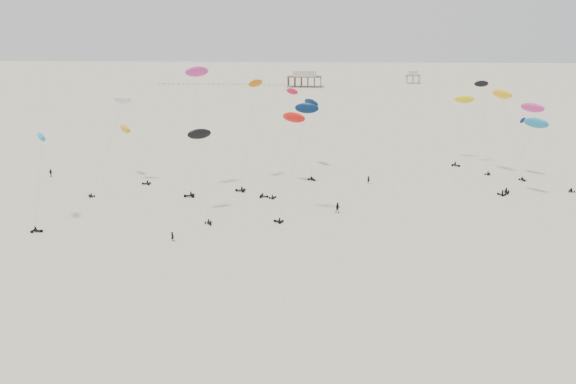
# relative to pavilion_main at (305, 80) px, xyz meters

# --- Properties ---
(ground_plane) EXTENTS (900.00, 900.00, 0.00)m
(ground_plane) POSITION_rel_pavilion_main_xyz_m (10.00, -150.00, -4.22)
(ground_plane) COLOR beige
(pavilion_main) EXTENTS (21.00, 13.00, 9.80)m
(pavilion_main) POSITION_rel_pavilion_main_xyz_m (0.00, 0.00, 0.00)
(pavilion_main) COLOR brown
(pavilion_main) RESTS_ON ground
(pavilion_small) EXTENTS (9.00, 7.00, 8.00)m
(pavilion_small) POSITION_rel_pavilion_main_xyz_m (70.00, 30.00, -0.74)
(pavilion_small) COLOR brown
(pavilion_small) RESTS_ON ground
(pier_fence) EXTENTS (80.20, 0.20, 1.50)m
(pier_fence) POSITION_rel_pavilion_main_xyz_m (-52.00, -0.00, -3.45)
(pier_fence) COLOR black
(pier_fence) RESTS_ON ground
(rig_0) EXTENTS (6.22, 10.78, 16.21)m
(rig_0) POSITION_rel_pavilion_main_xyz_m (-6.46, -252.61, 7.89)
(rig_0) COLOR black
(rig_0) RESTS_ON ground
(rig_1) EXTENTS (3.74, 14.37, 22.57)m
(rig_1) POSITION_rel_pavilion_main_xyz_m (53.67, -210.38, 10.27)
(rig_1) COLOR black
(rig_1) RESTS_ON ground
(rig_2) EXTENTS (5.04, 14.56, 23.40)m
(rig_2) POSITION_rel_pavilion_main_xyz_m (-0.44, -229.91, 11.31)
(rig_2) COLOR black
(rig_2) RESTS_ON ground
(rig_3) EXTENTS (6.45, 10.89, 15.75)m
(rig_3) POSITION_rel_pavilion_main_xyz_m (55.50, -231.28, 2.62)
(rig_3) COLOR black
(rig_3) RESTS_ON ground
(rig_4) EXTENTS (6.87, 12.32, 17.75)m
(rig_4) POSITION_rel_pavilion_main_xyz_m (50.53, -203.01, 8.29)
(rig_4) COLOR black
(rig_4) RESTS_ON ground
(rig_5) EXTENTS (7.37, 12.16, 20.45)m
(rig_5) POSITION_rel_pavilion_main_xyz_m (56.58, -216.47, 12.82)
(rig_5) COLOR black
(rig_5) RESTS_ON ground
(rig_6) EXTENTS (3.53, 9.02, 16.01)m
(rig_6) POSITION_rel_pavilion_main_xyz_m (-32.41, -260.81, 6.68)
(rig_6) COLOR black
(rig_6) RESTS_ON ground
(rig_7) EXTENTS (9.44, 5.54, 16.12)m
(rig_7) POSITION_rel_pavilion_main_xyz_m (57.13, -235.22, 8.90)
(rig_7) COLOR black
(rig_7) RESTS_ON ground
(rig_8) EXTENTS (7.79, 8.62, 20.54)m
(rig_8) POSITION_rel_pavilion_main_xyz_m (11.59, -251.92, 11.45)
(rig_8) COLOR black
(rig_8) RESTS_ON ground
(rig_9) EXTENTS (10.13, 11.02, 14.15)m
(rig_9) POSITION_rel_pavilion_main_xyz_m (-28.94, -227.50, 4.76)
(rig_9) COLOR black
(rig_9) RESTS_ON ground
(rig_10) EXTENTS (7.66, 14.11, 22.77)m
(rig_10) POSITION_rel_pavilion_main_xyz_m (6.79, -234.12, 9.49)
(rig_10) COLOR black
(rig_10) RESTS_ON ground
(rig_11) EXTENTS (5.45, 11.50, 25.81)m
(rig_11) POSITION_rel_pavilion_main_xyz_m (-11.02, -236.32, 15.37)
(rig_11) COLOR black
(rig_11) RESTS_ON ground
(rig_12) EXTENTS (5.23, 17.92, 19.80)m
(rig_12) POSITION_rel_pavilion_main_xyz_m (12.00, -215.15, 9.79)
(rig_12) COLOR black
(rig_12) RESTS_ON ground
(rig_13) EXTENTS (8.69, 17.93, 20.50)m
(rig_13) POSITION_rel_pavilion_main_xyz_m (62.79, -220.26, 10.13)
(rig_13) COLOR black
(rig_13) RESTS_ON ground
(rig_14) EXTENTS (7.28, 16.26, 18.56)m
(rig_14) POSITION_rel_pavilion_main_xyz_m (8.50, -230.75, 9.26)
(rig_14) COLOR black
(rig_14) RESTS_ON ground
(rig_15) EXTENTS (6.72, 15.03, 21.38)m
(rig_15) POSITION_rel_pavilion_main_xyz_m (-28.75, -233.69, 11.17)
(rig_15) COLOR black
(rig_15) RESTS_ON ground
(spectator_0) EXTENTS (0.82, 0.70, 1.89)m
(spectator_0) POSITION_rel_pavilion_main_xyz_m (-8.14, -267.60, -4.22)
(spectator_0) COLOR black
(spectator_0) RESTS_ON ground
(spectator_1) EXTENTS (1.16, 0.71, 2.32)m
(spectator_1) POSITION_rel_pavilion_main_xyz_m (18.38, -250.97, -4.22)
(spectator_1) COLOR black
(spectator_1) RESTS_ON ground
(spectator_2) EXTENTS (1.33, 0.80, 2.14)m
(spectator_2) POSITION_rel_pavilion_main_xyz_m (-47.85, -228.61, -4.22)
(spectator_2) COLOR black
(spectator_2) RESTS_ON ground
(spectator_3) EXTENTS (0.88, 0.77, 2.03)m
(spectator_3) POSITION_rel_pavilion_main_xyz_m (25.35, -229.03, -4.22)
(spectator_3) COLOR black
(spectator_3) RESTS_ON ground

